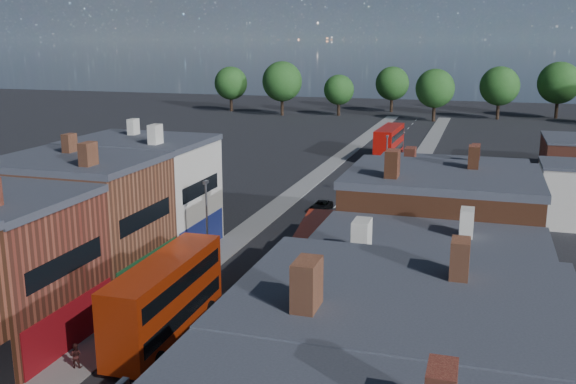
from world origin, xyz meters
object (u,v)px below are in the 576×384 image
Objects in this scene: bus_1 at (314,249)px; car_3 at (363,183)px; bus_0 at (166,297)px; ped_3 at (332,314)px; bus_2 at (389,142)px; car_2 at (321,206)px; ped_1 at (76,355)px.

bus_1 reaches higher than car_3.
bus_0 is 6.40× the size of ped_3.
bus_2 is 34.98m from car_2.
bus_1 reaches higher than car_2.
ped_3 is (5.77, -64.89, -1.85)m from bus_2.
bus_0 is at bearing -89.88° from car_3.
car_2 is 13.44m from car_3.
bus_2 reaches higher than bus_1.
bus_0 is at bearing -91.88° from bus_2.
ped_3 is (13.49, 9.98, 0.20)m from ped_1.
bus_2 is at bearing 85.03° from bus_0.
car_2 is at bearing 95.97° from bus_1.
ped_3 is at bearing -69.84° from car_2.
ped_1 reaches higher than car_3.
car_2 is at bearing -112.53° from ped_1.
bus_1 is 5.46× the size of ped_3.
ped_3 is at bearing 22.57° from bus_0.
car_2 is 40.39m from ped_1.
ped_1 is 16.78m from ped_3.
ped_3 is at bearing -76.94° from car_3.
ped_1 is at bearing -94.10° from bus_2.
car_3 is at bearing 17.94° from ped_3.
ped_3 is (10.23, 4.52, -1.80)m from bus_0.
ped_1 is at bearing -92.84° from car_3.
bus_0 is at bearing -88.47° from car_2.
car_2 is 2.67× the size of ped_1.
bus_1 is 2.58× the size of car_2.
car_3 is (4.16, 47.85, -2.26)m from bus_0.
car_3 is at bearing 87.19° from bus_1.
bus_1 is 0.84× the size of bus_2.
bus_2 is at bearing 85.40° from bus_1.
car_2 is 31.27m from ped_3.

